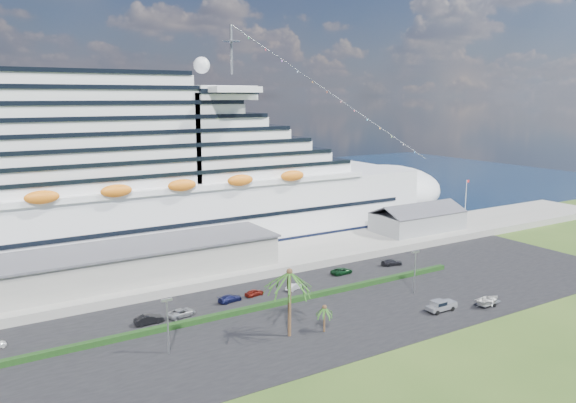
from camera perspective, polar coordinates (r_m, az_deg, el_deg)
ground at (r=91.67m, az=6.97°, el=-12.99°), size 420.00×420.00×0.00m
asphalt_lot at (r=99.80m, az=2.99°, el=-10.87°), size 140.00×38.00×0.12m
wharf at (r=123.18m, az=-4.70°, el=-6.25°), size 240.00×20.00×1.80m
water at (r=205.70m, az=-16.09°, el=-0.03°), size 420.00×160.00×0.02m
cruise_ship at (r=134.62m, az=-17.70°, el=1.62°), size 191.00×38.00×54.00m
terminal_building at (r=113.51m, az=-16.13°, el=-5.96°), size 61.00×15.00×6.30m
port_shed at (r=152.06m, az=13.05°, el=-1.87°), size 24.00×12.31×7.37m
flagpole at (r=164.30m, az=17.61°, el=0.20°), size 1.08×0.16×12.00m
hedge at (r=99.66m, az=-2.53°, el=-10.58°), size 88.00×1.10×0.90m
lamp_post_left at (r=83.56m, az=-12.14°, el=-11.60°), size 1.60×0.35×8.27m
lamp_post_right at (r=107.99m, az=12.78°, el=-6.47°), size 1.60×0.35×8.27m
palm_tall at (r=86.02m, az=0.15°, el=-7.95°), size 8.82×8.82×11.13m
palm_short at (r=89.60m, az=3.72°, el=-10.97°), size 3.53×3.53×4.56m
parked_car_1 at (r=95.98m, az=-13.96°, el=-11.54°), size 4.75×1.70×1.56m
parked_car_2 at (r=97.78m, az=-10.77°, el=-11.05°), size 5.27×3.15×1.37m
parked_car_3 at (r=103.14m, az=-5.93°, el=-9.75°), size 4.82×2.57×1.33m
parked_car_4 at (r=105.65m, az=-3.44°, el=-9.22°), size 3.94×2.07×1.28m
parked_car_5 at (r=108.55m, az=0.58°, el=-8.67°), size 3.95×2.60×1.23m
parked_car_6 at (r=118.33m, az=5.49°, el=-7.04°), size 4.89×2.39×1.34m
parked_car_7 at (r=125.73m, az=10.49°, el=-6.09°), size 5.01×2.86×1.37m
pickup_truck at (r=101.74m, az=15.28°, el=-10.12°), size 5.70×2.28×2.00m
boat_trailer at (r=106.62m, az=19.74°, el=-9.38°), size 6.15×4.25×1.74m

